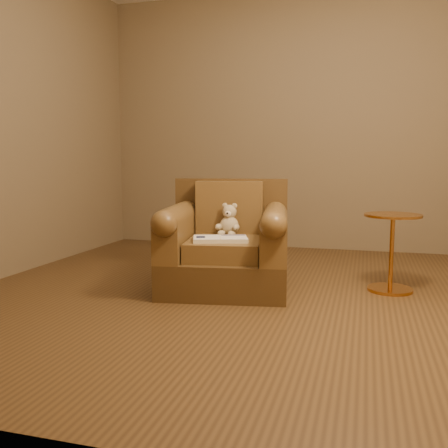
# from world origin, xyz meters

# --- Properties ---
(floor) EXTENTS (4.00, 4.00, 0.00)m
(floor) POSITION_xyz_m (0.00, 0.00, 0.00)
(floor) COLOR #54391C
(floor) RESTS_ON ground
(room) EXTENTS (4.02, 4.02, 2.71)m
(room) POSITION_xyz_m (0.00, 0.00, 1.71)
(room) COLOR #79664A
(room) RESTS_ON ground
(armchair) EXTENTS (1.01, 0.97, 0.80)m
(armchair) POSITION_xyz_m (-0.19, 0.13, 0.31)
(armchair) COLOR #4C3519
(armchair) RESTS_ON floor
(teddy_bear) EXTENTS (0.18, 0.20, 0.25)m
(teddy_bear) POSITION_xyz_m (-0.19, 0.20, 0.48)
(teddy_bear) COLOR tan
(teddy_bear) RESTS_ON armchair
(guidebook) EXTENTS (0.43, 0.33, 0.03)m
(guidebook) POSITION_xyz_m (-0.18, -0.06, 0.40)
(guidebook) COLOR beige
(guidebook) RESTS_ON armchair
(side_table) EXTENTS (0.40, 0.40, 0.56)m
(side_table) POSITION_xyz_m (0.98, 0.36, 0.30)
(side_table) COLOR #C78136
(side_table) RESTS_ON floor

